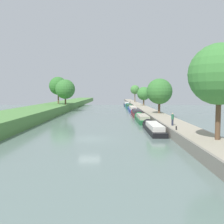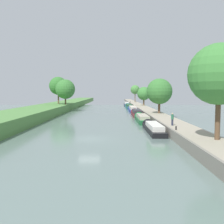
% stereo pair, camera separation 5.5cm
% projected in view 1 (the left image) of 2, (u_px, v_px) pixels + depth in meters
% --- Properties ---
extents(ground_plane, '(160.00, 160.00, 0.00)m').
position_uv_depth(ground_plane, '(89.00, 139.00, 29.92)').
color(ground_plane, slate).
extents(right_towpath, '(3.65, 260.00, 1.10)m').
position_uv_depth(right_towpath, '(189.00, 134.00, 29.82)').
color(right_towpath, '#9E937F').
rests_on(right_towpath, ground_plane).
extents(stone_quay, '(0.25, 260.00, 1.15)m').
position_uv_depth(stone_quay, '(172.00, 134.00, 29.83)').
color(stone_quay, gray).
rests_on(stone_quay, ground_plane).
extents(narrowboat_black, '(1.87, 11.02, 1.83)m').
position_uv_depth(narrowboat_black, '(153.00, 128.00, 35.55)').
color(narrowboat_black, black).
rests_on(narrowboat_black, ground_plane).
extents(narrowboat_green, '(2.04, 11.33, 1.95)m').
position_uv_depth(narrowboat_green, '(142.00, 118.00, 47.53)').
color(narrowboat_green, '#1E6033').
rests_on(narrowboat_green, ground_plane).
extents(narrowboat_maroon, '(2.10, 10.63, 2.12)m').
position_uv_depth(narrowboat_maroon, '(136.00, 113.00, 59.95)').
color(narrowboat_maroon, maroon).
rests_on(narrowboat_maroon, ground_plane).
extents(narrowboat_blue, '(2.03, 13.71, 2.09)m').
position_uv_depth(narrowboat_blue, '(132.00, 109.00, 72.98)').
color(narrowboat_blue, '#283D93').
rests_on(narrowboat_blue, ground_plane).
extents(narrowboat_teal, '(2.02, 17.17, 1.92)m').
position_uv_depth(narrowboat_teal, '(129.00, 106.00, 88.90)').
color(narrowboat_teal, '#195B60').
rests_on(narrowboat_teal, ground_plane).
extents(narrowboat_navy, '(1.93, 12.26, 2.00)m').
position_uv_depth(narrowboat_navy, '(126.00, 104.00, 103.54)').
color(narrowboat_navy, '#141E42').
rests_on(narrowboat_navy, ground_plane).
extents(tree_rightbank_near, '(5.58, 5.58, 8.77)m').
position_uv_depth(tree_rightbank_near, '(219.00, 74.00, 23.04)').
color(tree_rightbank_near, brown).
rests_on(tree_rightbank_near, right_towpath).
extents(tree_rightbank_midnear, '(5.26, 5.26, 7.15)m').
position_uv_depth(tree_rightbank_midnear, '(159.00, 91.00, 52.35)').
color(tree_rightbank_midnear, brown).
rests_on(tree_rightbank_midnear, right_towpath).
extents(tree_rightbank_midfar, '(4.38, 4.38, 6.08)m').
position_uv_depth(tree_rightbank_midfar, '(144.00, 94.00, 83.89)').
color(tree_rightbank_midfar, brown).
rests_on(tree_rightbank_midfar, right_towpath).
extents(tree_rightbank_far, '(3.94, 3.94, 7.42)m').
position_uv_depth(tree_rightbank_far, '(135.00, 90.00, 111.50)').
color(tree_rightbank_far, brown).
rests_on(tree_rightbank_far, right_towpath).
extents(tree_leftbank_downstream, '(5.34, 5.34, 8.02)m').
position_uv_depth(tree_leftbank_downstream, '(58.00, 86.00, 75.80)').
color(tree_leftbank_downstream, brown).
rests_on(tree_leftbank_downstream, left_grassy_bank).
extents(tree_leftbank_upstream, '(5.46, 5.46, 7.05)m').
position_uv_depth(tree_leftbank_upstream, '(65.00, 89.00, 71.28)').
color(tree_leftbank_upstream, '#4C3828').
rests_on(tree_leftbank_upstream, left_grassy_bank).
extents(person_walking, '(0.34, 0.34, 1.66)m').
position_uv_depth(person_walking, '(173.00, 119.00, 33.35)').
color(person_walking, '#282D42').
rests_on(person_walking, right_towpath).
extents(mooring_bollard_near, '(0.16, 0.16, 0.45)m').
position_uv_depth(mooring_bollard_near, '(176.00, 128.00, 29.48)').
color(mooring_bollard_near, black).
rests_on(mooring_bollard_near, right_towpath).
extents(mooring_bollard_far, '(0.16, 0.16, 0.45)m').
position_uv_depth(mooring_bollard_far, '(130.00, 102.00, 108.79)').
color(mooring_bollard_far, black).
rests_on(mooring_bollard_far, right_towpath).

